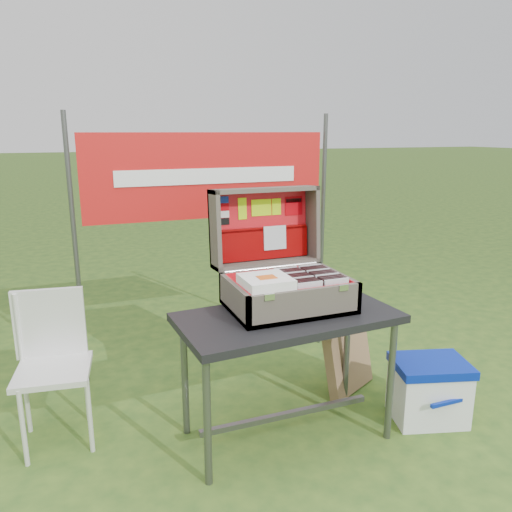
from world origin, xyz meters
name	(u,v)px	position (x,y,z in m)	size (l,w,h in m)	color
ground	(274,449)	(0.00, 0.00, 0.00)	(80.00, 80.00, 0.00)	#2C4E1C
table	(287,376)	(0.11, 0.09, 0.34)	(1.10, 0.55, 0.69)	black
table_top	(288,318)	(0.11, 0.09, 0.67)	(1.10, 0.55, 0.04)	black
table_leg_fl	(207,421)	(-0.38, -0.13, 0.32)	(0.04, 0.04, 0.65)	#59595B
table_leg_fr	(391,382)	(0.60, -0.13, 0.32)	(0.04, 0.04, 0.65)	#59595B
table_leg_bl	(185,378)	(-0.38, 0.30, 0.32)	(0.04, 0.04, 0.65)	#59595B
table_leg_br	(347,349)	(0.60, 0.30, 0.32)	(0.04, 0.04, 0.65)	#59595B
table_brace	(286,415)	(0.11, 0.09, 0.12)	(0.95, 0.03, 0.03)	#59595B
suitcase	(284,250)	(0.15, 0.23, 0.98)	(0.61, 0.60, 0.59)	#645B4D
suitcase_base_bottom	(288,306)	(0.15, 0.17, 0.70)	(0.61, 0.44, 0.02)	#645B4D
suitcase_base_wall_front	(306,306)	(0.15, -0.04, 0.77)	(0.61, 0.02, 0.16)	#645B4D
suitcase_base_wall_back	(272,282)	(0.15, 0.38, 0.77)	(0.61, 0.02, 0.16)	#645B4D
suitcase_base_wall_left	(234,300)	(-0.15, 0.17, 0.77)	(0.02, 0.44, 0.16)	#645B4D
suitcase_base_wall_right	(337,287)	(0.44, 0.17, 0.77)	(0.02, 0.44, 0.16)	#645B4D
suitcase_liner_floor	(288,303)	(0.15, 0.17, 0.71)	(0.56, 0.39, 0.01)	red
suitcase_latch_left	(269,297)	(-0.05, -0.05, 0.84)	(0.05, 0.01, 0.03)	silver
suitcase_latch_right	(343,288)	(0.34, -0.05, 0.84)	(0.05, 0.01, 0.03)	silver
suitcase_hinge	(272,267)	(0.15, 0.39, 0.85)	(0.02, 0.02, 0.55)	silver
suitcase_lid_back	(261,225)	(0.15, 0.55, 1.06)	(0.61, 0.44, 0.02)	#645B4D
suitcase_lid_rim_far	(264,190)	(0.15, 0.50, 1.27)	(0.61, 0.02, 0.16)	#645B4D
suitcase_lid_rim_near	(266,263)	(0.15, 0.47, 0.86)	(0.61, 0.02, 0.16)	#645B4D
suitcase_lid_rim_left	(215,230)	(-0.15, 0.49, 1.06)	(0.02, 0.44, 0.16)	#645B4D
suitcase_lid_rim_right	(312,223)	(0.44, 0.49, 1.06)	(0.02, 0.44, 0.16)	#645B4D
suitcase_lid_liner	(261,226)	(0.15, 0.54, 1.06)	(0.56, 0.38, 0.01)	red
suitcase_liner_wall_front	(305,302)	(0.15, -0.02, 0.78)	(0.56, 0.01, 0.14)	red
suitcase_liner_wall_back	(273,281)	(0.15, 0.36, 0.78)	(0.56, 0.01, 0.14)	red
suitcase_liner_wall_left	(237,297)	(-0.13, 0.17, 0.78)	(0.01, 0.39, 0.14)	red
suitcase_liner_wall_right	(335,285)	(0.42, 0.17, 0.78)	(0.01, 0.39, 0.14)	red
suitcase_lid_pocket	(263,244)	(0.15, 0.51, 0.96)	(0.54, 0.17, 0.03)	#7B0304
suitcase_pocket_edge	(263,229)	(0.15, 0.51, 1.05)	(0.53, 0.02, 0.02)	#7B0304
suitcase_pocket_cd	(275,238)	(0.21, 0.50, 0.99)	(0.14, 0.14, 0.01)	silver
lid_sticker_cc_a	(223,200)	(-0.08, 0.55, 1.22)	(0.06, 0.04, 0.00)	#1933B2
lid_sticker_cc_b	(224,207)	(-0.08, 0.54, 1.18)	(0.06, 0.04, 0.00)	#BC010A
lid_sticker_cc_c	(224,214)	(-0.08, 0.54, 1.14)	(0.06, 0.04, 0.00)	white
lid_sticker_cc_d	(224,222)	(-0.08, 0.54, 1.10)	(0.06, 0.04, 0.00)	black
lid_card_neon_tall	(242,209)	(0.03, 0.54, 1.16)	(0.05, 0.12, 0.00)	#BBEF0B
lid_card_neon_main	(261,208)	(0.15, 0.54, 1.16)	(0.12, 0.09, 0.00)	#BBEF0B
lid_card_neon_small	(276,207)	(0.24, 0.54, 1.16)	(0.05, 0.09, 0.00)	#BBEF0B
lid_sticker_band	(294,206)	(0.35, 0.54, 1.16)	(0.11, 0.11, 0.00)	#BC010A
lid_sticker_band_bar	(294,201)	(0.35, 0.54, 1.19)	(0.10, 0.02, 0.00)	black
cd_left_0	(310,297)	(0.19, 0.00, 0.79)	(0.13, 0.01, 0.15)	silver
cd_left_1	(307,296)	(0.19, 0.03, 0.79)	(0.13, 0.01, 0.15)	black
cd_left_2	(305,294)	(0.19, 0.05, 0.79)	(0.13, 0.01, 0.15)	black
cd_left_3	(303,293)	(0.19, 0.07, 0.79)	(0.13, 0.01, 0.15)	black
cd_left_4	(301,292)	(0.19, 0.10, 0.79)	(0.13, 0.01, 0.15)	silver
cd_left_5	(299,290)	(0.19, 0.12, 0.79)	(0.13, 0.01, 0.15)	black
cd_left_6	(297,289)	(0.19, 0.15, 0.79)	(0.13, 0.01, 0.15)	black
cd_left_7	(295,288)	(0.19, 0.17, 0.79)	(0.13, 0.01, 0.15)	black
cd_left_8	(293,286)	(0.19, 0.19, 0.79)	(0.13, 0.01, 0.15)	silver
cd_left_9	(291,285)	(0.19, 0.22, 0.79)	(0.13, 0.01, 0.15)	black
cd_left_10	(289,284)	(0.19, 0.24, 0.79)	(0.13, 0.01, 0.15)	black
cd_left_11	(287,282)	(0.19, 0.27, 0.79)	(0.13, 0.01, 0.15)	black
cd_left_12	(285,281)	(0.19, 0.29, 0.79)	(0.13, 0.01, 0.15)	silver
cd_right_0	(336,294)	(0.33, 0.00, 0.79)	(0.13, 0.01, 0.15)	silver
cd_right_1	(334,292)	(0.33, 0.03, 0.79)	(0.13, 0.01, 0.15)	black
cd_right_2	(331,291)	(0.33, 0.05, 0.79)	(0.13, 0.01, 0.15)	black
cd_right_3	(329,290)	(0.33, 0.07, 0.79)	(0.13, 0.01, 0.15)	black
cd_right_4	(327,288)	(0.33, 0.10, 0.79)	(0.13, 0.01, 0.15)	silver
cd_right_5	(324,287)	(0.33, 0.12, 0.79)	(0.13, 0.01, 0.15)	black
cd_right_6	(322,286)	(0.33, 0.15, 0.79)	(0.13, 0.01, 0.15)	black
cd_right_7	(320,284)	(0.33, 0.17, 0.79)	(0.13, 0.01, 0.15)	black
cd_right_8	(318,283)	(0.33, 0.19, 0.79)	(0.13, 0.01, 0.15)	silver
cd_right_9	(316,282)	(0.33, 0.22, 0.79)	(0.13, 0.01, 0.15)	black
cd_right_10	(314,281)	(0.33, 0.24, 0.79)	(0.13, 0.01, 0.15)	black
cd_right_11	(312,280)	(0.33, 0.27, 0.79)	(0.13, 0.01, 0.15)	black
cd_right_12	(310,278)	(0.33, 0.29, 0.79)	(0.13, 0.01, 0.15)	silver
songbook_0	(266,285)	(-0.01, 0.09, 0.85)	(0.23, 0.23, 0.01)	white
songbook_1	(266,284)	(-0.01, 0.09, 0.86)	(0.23, 0.23, 0.01)	white
songbook_2	(266,283)	(-0.01, 0.09, 0.86)	(0.23, 0.23, 0.01)	white
songbook_3	(266,282)	(-0.01, 0.09, 0.87)	(0.23, 0.23, 0.01)	white
songbook_4	(266,281)	(-0.01, 0.09, 0.87)	(0.23, 0.23, 0.01)	white
songbook_5	(266,280)	(-0.01, 0.09, 0.88)	(0.23, 0.23, 0.01)	white
songbook_6	(266,279)	(-0.01, 0.09, 0.88)	(0.23, 0.23, 0.01)	white
songbook_7	(266,278)	(-0.01, 0.09, 0.89)	(0.23, 0.23, 0.01)	white
songbook_8	(266,277)	(-0.01, 0.09, 0.89)	(0.23, 0.23, 0.01)	white
songbook_graphic	(267,277)	(-0.01, 0.08, 0.90)	(0.09, 0.07, 0.00)	#D85919
cooler	(429,390)	(0.92, -0.06, 0.18)	(0.40, 0.30, 0.35)	white
cooler_body	(428,394)	(0.92, -0.06, 0.15)	(0.38, 0.29, 0.30)	white
cooler_lid	(431,365)	(0.92, -0.06, 0.33)	(0.40, 0.30, 0.05)	#062097
cooler_handle	(450,402)	(0.92, -0.22, 0.19)	(0.24, 0.02, 0.02)	#062097
chair	(53,373)	(-1.02, 0.47, 0.39)	(0.36, 0.39, 0.79)	silver
chair_seat	(53,371)	(-1.02, 0.47, 0.40)	(0.36, 0.36, 0.03)	silver
chair_backrest	(50,323)	(-1.02, 0.64, 0.60)	(0.36, 0.03, 0.38)	silver
chair_leg_fl	(23,429)	(-1.17, 0.32, 0.20)	(0.02, 0.02, 0.40)	silver
chair_leg_fr	(90,416)	(-0.87, 0.32, 0.20)	(0.02, 0.02, 0.40)	silver
chair_leg_bl	(27,398)	(-1.17, 0.62, 0.20)	(0.02, 0.02, 0.40)	silver
chair_leg_br	(86,388)	(-0.87, 0.62, 0.20)	(0.02, 0.02, 0.40)	silver
chair_upright_left	(18,329)	(-1.17, 0.64, 0.59)	(0.02, 0.02, 0.38)	silver
chair_upright_right	(80,321)	(-0.87, 0.64, 0.59)	(0.02, 0.02, 0.38)	silver
cardboard_box	(348,357)	(0.68, 0.40, 0.21)	(0.41, 0.06, 0.43)	olive
banner_post_left	(76,254)	(-0.85, 1.10, 0.85)	(0.03, 0.03, 1.70)	#59595B
banner_post_right	(322,234)	(0.85, 1.10, 0.85)	(0.03, 0.03, 1.70)	#59595B
banner	(209,176)	(0.00, 1.09, 1.30)	(1.60, 0.01, 0.55)	red
banner_text	(209,176)	(0.00, 1.08, 1.30)	(1.20, 0.00, 0.10)	white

